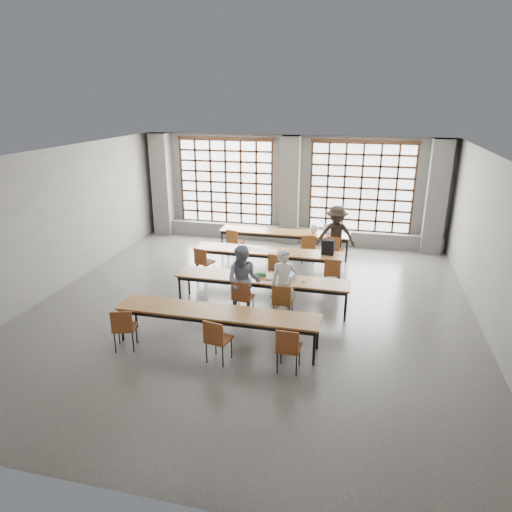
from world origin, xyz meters
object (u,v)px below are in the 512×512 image
at_px(mouse, 303,281).
at_px(laptop_front, 287,276).
at_px(chair_near_left, 123,325).
at_px(chair_near_mid, 217,337).
at_px(chair_mid_centre, 277,266).
at_px(chair_front_left, 242,295).
at_px(laptop_back, 329,232).
at_px(desk_row_d, 217,314).
at_px(chair_back_left, 234,240).
at_px(student_back, 336,235).
at_px(green_box, 261,274).
at_px(chair_back_right, 334,248).
at_px(plastic_bag, 314,229).
at_px(chair_near_right, 288,346).
at_px(phone, 269,280).
at_px(chair_back_mid, 308,246).
at_px(desk_row_c, 262,280).
at_px(desk_row_b, 268,253).
at_px(student_female, 244,281).
at_px(desk_row_a, 284,234).
at_px(chair_front_right, 282,299).
at_px(chair_mid_right, 333,271).
at_px(student_male, 284,285).
at_px(backpack, 328,247).
at_px(chair_mid_left, 203,260).

bearing_deg(mouse, laptop_front, 161.60).
distance_m(chair_near_left, chair_near_mid, 1.86).
height_order(chair_mid_centre, chair_front_left, same).
bearing_deg(chair_mid_centre, laptop_back, 67.68).
relative_size(desk_row_d, chair_back_left, 4.55).
bearing_deg(student_back, desk_row_d, -108.45).
bearing_deg(green_box, chair_back_left, 116.23).
height_order(chair_near_mid, student_back, student_back).
height_order(chair_back_right, chair_near_mid, same).
height_order(chair_mid_centre, laptop_front, laptop_front).
bearing_deg(desk_row_d, chair_front_left, 83.35).
bearing_deg(student_back, chair_back_right, -97.61).
xyz_separation_m(laptop_front, plastic_bag, (0.16, 3.79, 0.08)).
relative_size(chair_near_right, phone, 6.77).
bearing_deg(chair_back_mid, student_back, 9.24).
height_order(desk_row_c, laptop_front, laptop_front).
distance_m(desk_row_b, chair_near_left, 4.83).
distance_m(chair_mid_centre, student_back, 2.44).
height_order(chair_back_right, student_female, student_female).
distance_m(chair_back_left, chair_back_mid, 2.24).
distance_m(desk_row_a, green_box, 3.77).
bearing_deg(chair_front_left, chair_front_right, -0.02).
relative_size(chair_back_right, chair_front_left, 1.00).
distance_m(desk_row_a, chair_front_right, 4.54).
height_order(desk_row_a, student_female, student_female).
xyz_separation_m(chair_back_right, green_box, (-1.46, -3.14, 0.24)).
distance_m(desk_row_b, plastic_bag, 2.20).
relative_size(chair_mid_right, green_box, 3.52).
height_order(laptop_front, mouse, laptop_front).
xyz_separation_m(chair_back_left, chair_mid_centre, (1.69, -1.90, 0.00)).
xyz_separation_m(desk_row_b, desk_row_d, (-0.17, -3.84, 0.00)).
bearing_deg(chair_near_left, desk_row_a, 72.90).
relative_size(laptop_back, plastic_bag, 1.30).
relative_size(chair_near_left, student_male, 0.54).
bearing_deg(chair_back_right, student_female, -114.64).
bearing_deg(backpack, student_female, -118.94).
bearing_deg(chair_near_right, plastic_bag, 92.85).
bearing_deg(backpack, phone, -114.46).
bearing_deg(chair_front_right, chair_mid_left, 142.05).
relative_size(chair_back_left, chair_mid_right, 1.00).
bearing_deg(backpack, plastic_bag, 111.12).
relative_size(chair_mid_right, chair_front_left, 1.00).
xyz_separation_m(chair_back_mid, laptop_front, (-0.07, -3.11, 0.25)).
bearing_deg(chair_mid_right, student_female, -134.82).
height_order(chair_mid_left, chair_mid_centre, same).
xyz_separation_m(chair_back_left, chair_near_right, (2.64, -5.74, 0.00)).
distance_m(green_box, backpack, 2.36).
height_order(desk_row_b, laptop_back, laptop_back).
bearing_deg(desk_row_a, chair_back_right, -21.63).
distance_m(desk_row_a, chair_back_left, 1.56).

